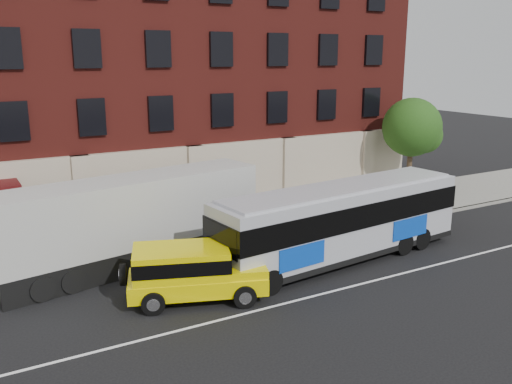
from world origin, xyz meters
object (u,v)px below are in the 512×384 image
sign_pole (51,253)px  street_tree (412,130)px  city_bus (341,220)px  yellow_suv (190,270)px  shipping_container (133,223)px

sign_pole → street_tree: 22.49m
city_bus → yellow_suv: size_ratio=2.29×
street_tree → yellow_suv: street_tree is taller
city_bus → shipping_container: size_ratio=1.06×
city_bus → street_tree: bearing=31.7°
yellow_suv → shipping_container: size_ratio=0.46×
sign_pole → city_bus: (11.62, -3.09, 0.42)m
street_tree → yellow_suv: (-17.78, -6.94, -3.23)m
city_bus → yellow_suv: bearing=-176.0°
street_tree → sign_pole: bearing=-171.4°
sign_pole → city_bus: size_ratio=0.20×
city_bus → sign_pole: bearing=165.1°
street_tree → yellow_suv: bearing=-158.7°
sign_pole → shipping_container: (3.53, 0.82, 0.46)m
sign_pole → city_bus: city_bus is taller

